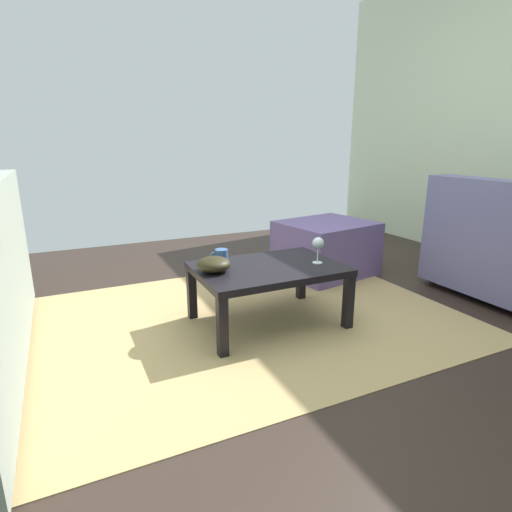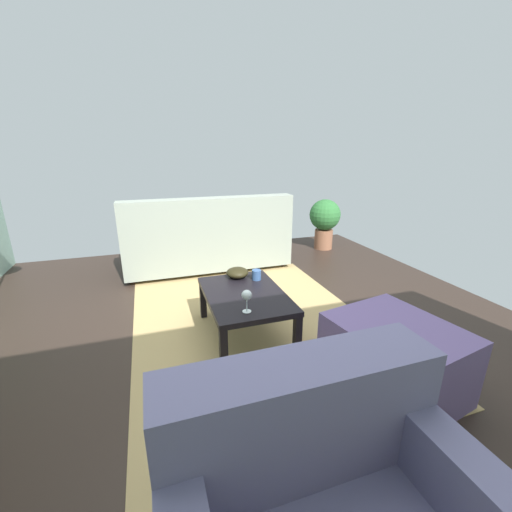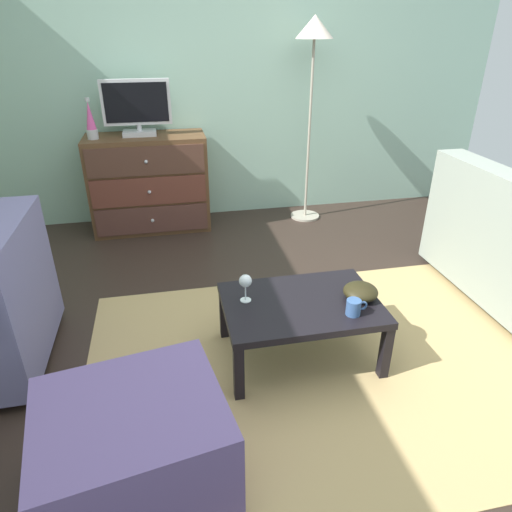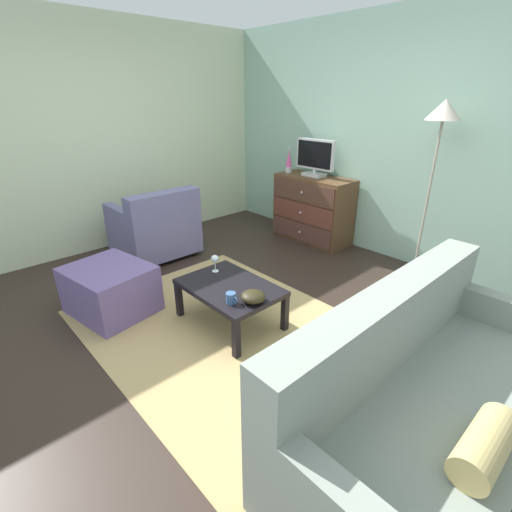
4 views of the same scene
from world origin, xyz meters
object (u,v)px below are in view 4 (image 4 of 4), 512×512
object	(u,v)px
tv	(315,157)
bowl_decorative	(253,297)
dresser	(313,209)
lava_lamp	(289,161)
coffee_table	(230,290)
standing_lamp	(441,129)
ottoman	(111,289)
armchair	(155,228)
couch_large	(423,397)
wine_glass	(215,259)
mug	(231,298)

from	to	relation	value
tv	bowl_decorative	size ratio (longest dim) A/B	3.01
dresser	lava_lamp	bearing A→B (deg)	-174.00
tv	bowl_decorative	distance (m)	2.51
coffee_table	lava_lamp	bearing A→B (deg)	121.13
lava_lamp	standing_lamp	size ratio (longest dim) A/B	0.19
tv	ottoman	world-z (taller)	tv
tv	lava_lamp	world-z (taller)	tv
armchair	standing_lamp	bearing A→B (deg)	36.08
couch_large	lava_lamp	bearing A→B (deg)	144.60
wine_glass	mug	size ratio (longest dim) A/B	1.38
standing_lamp	tv	bearing A→B (deg)	177.23
mug	ottoman	bearing A→B (deg)	-155.76
coffee_table	mug	bearing A→B (deg)	-36.46
mug	standing_lamp	world-z (taller)	standing_lamp
dresser	armchair	xyz separation A→B (m)	(-0.93, -1.79, -0.08)
dresser	lava_lamp	size ratio (longest dim) A/B	3.11
armchair	standing_lamp	xyz separation A→B (m)	(2.40, 1.75, 1.17)
ottoman	standing_lamp	bearing A→B (deg)	60.24
dresser	tv	size ratio (longest dim) A/B	1.81
tv	mug	size ratio (longest dim) A/B	4.97
lava_lamp	standing_lamp	xyz separation A→B (m)	(1.88, -0.01, 0.53)
tv	standing_lamp	bearing A→B (deg)	-2.77
mug	couch_large	distance (m)	1.42
dresser	coffee_table	bearing A→B (deg)	-68.65
couch_large	tv	bearing A→B (deg)	139.77
wine_glass	bowl_decorative	xyz separation A→B (m)	(0.62, -0.10, -0.07)
tv	couch_large	distance (m)	3.34
wine_glass	lava_lamp	bearing A→B (deg)	115.47
lava_lamp	mug	xyz separation A→B (m)	(1.45, -2.19, -0.59)
tv	standing_lamp	distance (m)	1.57
coffee_table	wine_glass	world-z (taller)	wine_glass
wine_glass	standing_lamp	size ratio (longest dim) A/B	0.09
dresser	mug	size ratio (longest dim) A/B	9.00
wine_glass	armchair	size ratio (longest dim) A/B	0.18
dresser	mug	bearing A→B (deg)	-65.12
lava_lamp	ottoman	xyz separation A→B (m)	(0.35, -2.68, -0.78)
dresser	mug	distance (m)	2.46
dresser	tv	distance (m)	0.66
armchair	tv	bearing A→B (deg)	63.79
dresser	couch_large	distance (m)	3.21
coffee_table	wine_glass	size ratio (longest dim) A/B	5.36
wine_glass	standing_lamp	world-z (taller)	standing_lamp
mug	armchair	bearing A→B (deg)	167.48
tv	ottoman	xyz separation A→B (m)	(-0.03, -2.75, -0.87)
armchair	coffee_table	bearing A→B (deg)	-8.76
standing_lamp	ottoman	bearing A→B (deg)	-119.76
standing_lamp	lava_lamp	bearing A→B (deg)	179.85
mug	bowl_decorative	bearing A→B (deg)	55.29
lava_lamp	mug	size ratio (longest dim) A/B	2.89
wine_glass	ottoman	xyz separation A→B (m)	(-0.58, -0.74, -0.26)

